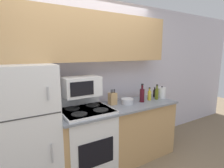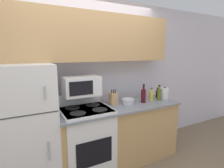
{
  "view_description": "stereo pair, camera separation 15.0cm",
  "coord_description": "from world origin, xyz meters",
  "px_view_note": "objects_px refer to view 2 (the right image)",
  "views": [
    {
      "loc": [
        -1.06,
        -1.83,
        1.71
      ],
      "look_at": [
        0.22,
        0.26,
        1.27
      ],
      "focal_mm": 28.0,
      "sensor_mm": 36.0,
      "label": 1
    },
    {
      "loc": [
        -0.93,
        -1.91,
        1.71
      ],
      "look_at": [
        0.22,
        0.26,
        1.27
      ],
      "focal_mm": 28.0,
      "sensor_mm": 36.0,
      "label": 2
    }
  ],
  "objects_px": {
    "kettle": "(164,93)",
    "bottle_cooking_spray": "(151,96)",
    "bowl": "(128,101)",
    "microwave": "(81,86)",
    "knife_block": "(113,99)",
    "stove": "(87,140)",
    "refrigerator": "(23,130)",
    "bottle_soy_sauce": "(157,94)",
    "bottle_wine_red": "(143,95)",
    "bottle_olive_oil": "(159,94)"
  },
  "relations": [
    {
      "from": "bottle_wine_red",
      "to": "bottle_cooking_spray",
      "type": "height_order",
      "value": "bottle_wine_red"
    },
    {
      "from": "refrigerator",
      "to": "bowl",
      "type": "bearing_deg",
      "value": -1.75
    },
    {
      "from": "microwave",
      "to": "knife_block",
      "type": "xyz_separation_m",
      "value": [
        0.5,
        -0.01,
        -0.24
      ]
    },
    {
      "from": "stove",
      "to": "kettle",
      "type": "distance_m",
      "value": 1.52
    },
    {
      "from": "stove",
      "to": "knife_block",
      "type": "distance_m",
      "value": 0.72
    },
    {
      "from": "microwave",
      "to": "bottle_soy_sauce",
      "type": "distance_m",
      "value": 1.42
    },
    {
      "from": "bowl",
      "to": "kettle",
      "type": "relative_size",
      "value": 0.94
    },
    {
      "from": "refrigerator",
      "to": "kettle",
      "type": "distance_m",
      "value": 2.22
    },
    {
      "from": "kettle",
      "to": "bottle_soy_sauce",
      "type": "bearing_deg",
      "value": 110.18
    },
    {
      "from": "knife_block",
      "to": "kettle",
      "type": "height_order",
      "value": "knife_block"
    },
    {
      "from": "microwave",
      "to": "kettle",
      "type": "bearing_deg",
      "value": -5.31
    },
    {
      "from": "microwave",
      "to": "bottle_cooking_spray",
      "type": "height_order",
      "value": "microwave"
    },
    {
      "from": "microwave",
      "to": "kettle",
      "type": "xyz_separation_m",
      "value": [
        1.44,
        -0.13,
        -0.24
      ]
    },
    {
      "from": "kettle",
      "to": "bowl",
      "type": "bearing_deg",
      "value": 177.54
    },
    {
      "from": "microwave",
      "to": "bottle_cooking_spray",
      "type": "bearing_deg",
      "value": -6.32
    },
    {
      "from": "bowl",
      "to": "bottle_olive_oil",
      "type": "height_order",
      "value": "bottle_olive_oil"
    },
    {
      "from": "bottle_wine_red",
      "to": "bottle_cooking_spray",
      "type": "distance_m",
      "value": 0.18
    },
    {
      "from": "bowl",
      "to": "refrigerator",
      "type": "bearing_deg",
      "value": 178.25
    },
    {
      "from": "stove",
      "to": "microwave",
      "type": "xyz_separation_m",
      "value": [
        -0.01,
        0.13,
        0.76
      ]
    },
    {
      "from": "stove",
      "to": "bottle_olive_oil",
      "type": "relative_size",
      "value": 4.3
    },
    {
      "from": "bowl",
      "to": "kettle",
      "type": "bearing_deg",
      "value": -2.46
    },
    {
      "from": "bowl",
      "to": "bottle_soy_sauce",
      "type": "height_order",
      "value": "bottle_soy_sauce"
    },
    {
      "from": "refrigerator",
      "to": "stove",
      "type": "distance_m",
      "value": 0.83
    },
    {
      "from": "bottle_cooking_spray",
      "to": "bottle_wine_red",
      "type": "bearing_deg",
      "value": -175.32
    },
    {
      "from": "kettle",
      "to": "microwave",
      "type": "bearing_deg",
      "value": 174.69
    },
    {
      "from": "refrigerator",
      "to": "knife_block",
      "type": "relative_size",
      "value": 6.6
    },
    {
      "from": "knife_block",
      "to": "bottle_olive_oil",
      "type": "relative_size",
      "value": 0.93
    },
    {
      "from": "microwave",
      "to": "bottle_olive_oil",
      "type": "bearing_deg",
      "value": -6.49
    },
    {
      "from": "refrigerator",
      "to": "knife_block",
      "type": "height_order",
      "value": "refrigerator"
    },
    {
      "from": "bowl",
      "to": "bottle_olive_oil",
      "type": "xyz_separation_m",
      "value": [
        0.59,
        -0.05,
        0.06
      ]
    },
    {
      "from": "bottle_soy_sauce",
      "to": "kettle",
      "type": "height_order",
      "value": "kettle"
    },
    {
      "from": "stove",
      "to": "kettle",
      "type": "height_order",
      "value": "kettle"
    },
    {
      "from": "knife_block",
      "to": "bottle_olive_oil",
      "type": "xyz_separation_m",
      "value": [
        0.81,
        -0.13,
        0.01
      ]
    },
    {
      "from": "bowl",
      "to": "kettle",
      "type": "distance_m",
      "value": 0.73
    },
    {
      "from": "stove",
      "to": "bottle_cooking_spray",
      "type": "xyz_separation_m",
      "value": [
        1.14,
        -0.0,
        0.51
      ]
    },
    {
      "from": "bottle_olive_oil",
      "to": "bottle_cooking_spray",
      "type": "distance_m",
      "value": 0.15
    },
    {
      "from": "bottle_olive_oil",
      "to": "bottle_cooking_spray",
      "type": "xyz_separation_m",
      "value": [
        -0.15,
        0.02,
        -0.02
      ]
    },
    {
      "from": "microwave",
      "to": "knife_block",
      "type": "height_order",
      "value": "microwave"
    },
    {
      "from": "knife_block",
      "to": "bowl",
      "type": "height_order",
      "value": "knife_block"
    },
    {
      "from": "stove",
      "to": "knife_block",
      "type": "relative_size",
      "value": 4.65
    },
    {
      "from": "knife_block",
      "to": "microwave",
      "type": "bearing_deg",
      "value": 178.37
    },
    {
      "from": "knife_block",
      "to": "bottle_soy_sauce",
      "type": "height_order",
      "value": "knife_block"
    },
    {
      "from": "kettle",
      "to": "bottle_cooking_spray",
      "type": "bearing_deg",
      "value": 178.77
    },
    {
      "from": "stove",
      "to": "bowl",
      "type": "relative_size",
      "value": 5.6
    },
    {
      "from": "refrigerator",
      "to": "bottle_wine_red",
      "type": "bearing_deg",
      "value": -2.78
    },
    {
      "from": "bottle_soy_sauce",
      "to": "bottle_cooking_spray",
      "type": "distance_m",
      "value": 0.27
    },
    {
      "from": "bottle_soy_sauce",
      "to": "knife_block",
      "type": "bearing_deg",
      "value": -179.55
    },
    {
      "from": "stove",
      "to": "kettle",
      "type": "bearing_deg",
      "value": -0.31
    },
    {
      "from": "bottle_soy_sauce",
      "to": "microwave",
      "type": "bearing_deg",
      "value": 179.71
    },
    {
      "from": "bottle_wine_red",
      "to": "bottle_olive_oil",
      "type": "relative_size",
      "value": 1.15
    }
  ]
}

